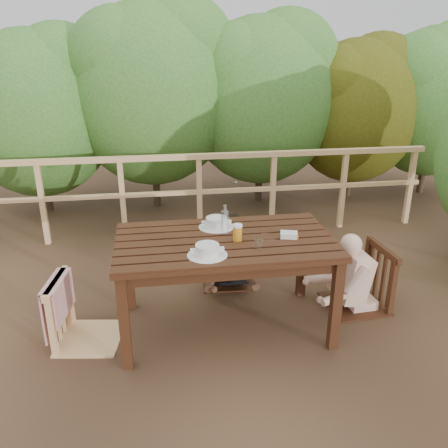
{
  "coord_description": "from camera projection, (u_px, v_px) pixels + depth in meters",
  "views": [
    {
      "loc": [
        -0.51,
        -3.28,
        2.23
      ],
      "look_at": [
        0.0,
        0.05,
        0.9
      ],
      "focal_mm": 37.36,
      "sensor_mm": 36.0,
      "label": 1
    }
  ],
  "objects": [
    {
      "name": "tumbler",
      "position": [
        258.0,
        245.0,
        3.44
      ],
      "size": [
        0.07,
        0.07,
        0.08
      ],
      "primitive_type": "cylinder",
      "color": "white",
      "rests_on": "table"
    },
    {
      "name": "railing",
      "position": [
        199.0,
        196.0,
        5.56
      ],
      "size": [
        5.6,
        0.1,
        1.01
      ],
      "primitive_type": "cube",
      "color": "#E7B377",
      "rests_on": "ground"
    },
    {
      "name": "bottle",
      "position": [
        225.0,
        221.0,
        3.67
      ],
      "size": [
        0.06,
        0.06,
        0.25
      ],
      "primitive_type": "cylinder",
      "color": "silver",
      "rests_on": "table"
    },
    {
      "name": "chair_far",
      "position": [
        227.0,
        237.0,
        4.46
      ],
      "size": [
        0.5,
        0.5,
        0.96
      ],
      "primitive_type": "cube",
      "rotation": [
        0.0,
        0.0,
        -0.06
      ],
      "color": "#33190D",
      "rests_on": "ground"
    },
    {
      "name": "diner_right",
      "position": [
        364.0,
        246.0,
        4.01
      ],
      "size": [
        0.6,
        0.5,
        1.15
      ],
      "primitive_type": null,
      "rotation": [
        0.0,
        0.0,
        1.64
      ],
      "color": "beige",
      "rests_on": "ground"
    },
    {
      "name": "woman",
      "position": [
        227.0,
        225.0,
        4.43
      ],
      "size": [
        0.51,
        0.61,
        1.19
      ],
      "primitive_type": null,
      "rotation": [
        0.0,
        0.0,
        3.08
      ],
      "color": "black",
      "rests_on": "ground"
    },
    {
      "name": "soup_far",
      "position": [
        216.0,
        223.0,
        3.83
      ],
      "size": [
        0.29,
        0.29,
        0.1
      ],
      "primitive_type": "cylinder",
      "color": "silver",
      "rests_on": "table"
    },
    {
      "name": "ground",
      "position": [
        225.0,
        326.0,
        3.9
      ],
      "size": [
        60.0,
        60.0,
        0.0
      ],
      "primitive_type": "plane",
      "color": "brown",
      "rests_on": "ground"
    },
    {
      "name": "chair_right",
      "position": [
        360.0,
        253.0,
        4.03
      ],
      "size": [
        0.55,
        0.55,
        1.04
      ],
      "primitive_type": "cube",
      "rotation": [
        0.0,
        0.0,
        -1.5
      ],
      "color": "#33190D",
      "rests_on": "ground"
    },
    {
      "name": "chair_left",
      "position": [
        84.0,
        284.0,
        3.55
      ],
      "size": [
        0.57,
        0.57,
        1.0
      ],
      "primitive_type": "cube",
      "rotation": [
        0.0,
        0.0,
        1.43
      ],
      "color": "#E7B377",
      "rests_on": "ground"
    },
    {
      "name": "butter_tub",
      "position": [
        289.0,
        236.0,
        3.63
      ],
      "size": [
        0.15,
        0.13,
        0.06
      ],
      "primitive_type": "cube",
      "rotation": [
        0.0,
        0.0,
        -0.29
      ],
      "color": "white",
      "rests_on": "table"
    },
    {
      "name": "beer_glass",
      "position": [
        237.0,
        233.0,
        3.57
      ],
      "size": [
        0.07,
        0.07,
        0.14
      ],
      "primitive_type": "cylinder",
      "color": "gold",
      "rests_on": "table"
    },
    {
      "name": "table",
      "position": [
        225.0,
        285.0,
        3.76
      ],
      "size": [
        1.69,
        0.95,
        0.78
      ],
      "primitive_type": "cube",
      "color": "#33190D",
      "rests_on": "ground"
    },
    {
      "name": "hedge_row",
      "position": [
        218.0,
        67.0,
        6.21
      ],
      "size": [
        6.6,
        1.6,
        3.8
      ],
      "primitive_type": null,
      "color": "#3C6D29",
      "rests_on": "ground"
    },
    {
      "name": "soup_near",
      "position": [
        207.0,
        251.0,
        3.33
      ],
      "size": [
        0.29,
        0.29,
        0.1
      ],
      "primitive_type": "cylinder",
      "color": "white",
      "rests_on": "table"
    }
  ]
}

